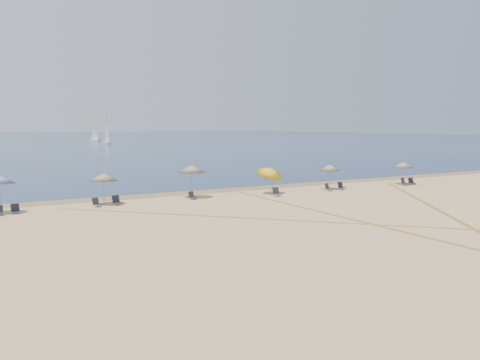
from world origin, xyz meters
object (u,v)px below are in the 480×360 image
object	(u,v)px
chair_1	(15,209)
chair_6	(328,187)
umbrella_2	(192,169)
sailboat_1	(95,134)
umbrella_5	(403,165)
chair_9	(412,182)
umbrella_3	(270,171)
chair_5	(277,192)
sailboat_0	(107,135)
chair_4	(192,196)
chair_8	(404,182)
umbrella_4	(330,168)
umbrella_1	(103,177)
chair_2	(97,203)
chair_3	(117,201)
chair_7	(341,186)

from	to	relation	value
chair_1	chair_6	xyz separation A→B (m)	(25.53, -1.22, 0.01)
umbrella_2	sailboat_1	xyz separation A→B (m)	(34.07, 153.94, 0.07)
umbrella_5	chair_9	world-z (taller)	umbrella_5
umbrella_3	chair_5	world-z (taller)	umbrella_3
chair_1	sailboat_0	xyz separation A→B (m)	(42.36, 123.05, 2.43)
chair_4	chair_8	world-z (taller)	chair_8
umbrella_4	chair_9	world-z (taller)	umbrella_4
umbrella_1	umbrella_2	distance (m)	7.12
chair_2	chair_3	xyz separation A→B (m)	(1.49, 0.07, 0.03)
chair_4	chair_7	size ratio (longest dim) A/B	1.06
umbrella_3	chair_2	xyz separation A→B (m)	(-14.57, 0.43, -1.62)
umbrella_4	chair_8	world-z (taller)	umbrella_4
chair_2	sailboat_1	size ratio (longest dim) A/B	0.10
umbrella_3	chair_8	size ratio (longest dim) A/B	3.14
sailboat_0	chair_1	bearing A→B (deg)	-106.39
chair_6	sailboat_1	bearing A→B (deg)	59.65
umbrella_4	chair_9	size ratio (longest dim) A/B	3.16
sailboat_0	sailboat_1	size ratio (longest dim) A/B	1.14
umbrella_4	chair_7	bearing A→B (deg)	-35.11
umbrella_5	sailboat_1	world-z (taller)	sailboat_1
umbrella_1	chair_4	size ratio (longest dim) A/B	3.19
chair_1	sailboat_1	size ratio (longest dim) A/B	0.08
chair_3	chair_5	xyz separation A→B (m)	(12.77, -1.91, 0.00)
chair_9	chair_2	bearing A→B (deg)	-175.89
chair_8	sailboat_0	xyz separation A→B (m)	(7.74, 124.68, 2.40)
umbrella_4	umbrella_2	bearing A→B (deg)	174.07
umbrella_5	chair_5	bearing A→B (deg)	-177.14
chair_7	chair_9	size ratio (longest dim) A/B	0.96
chair_2	chair_6	bearing A→B (deg)	-25.82
sailboat_0	sailboat_1	xyz separation A→B (m)	(4.97, 31.85, -0.33)
chair_9	sailboat_0	world-z (taller)	sailboat_0
chair_5	sailboat_1	size ratio (longest dim) A/B	0.09
chair_7	chair_1	bearing A→B (deg)	172.39
umbrella_2	chair_3	size ratio (longest dim) A/B	3.35
umbrella_2	chair_4	world-z (taller)	umbrella_2
chair_8	sailboat_1	xyz separation A→B (m)	(12.70, 156.53, 2.07)
chair_1	chair_9	distance (m)	35.65
umbrella_5	chair_7	size ratio (longest dim) A/B	3.24
umbrella_4	chair_6	size ratio (longest dim) A/B	2.84
chair_7	sailboat_0	size ratio (longest dim) A/B	0.08
chair_6	chair_9	bearing A→B (deg)	-25.07
umbrella_1	sailboat_0	distance (m)	127.37
chair_5	sailboat_0	xyz separation A→B (m)	(22.71, 124.76, 2.40)
umbrella_3	chair_1	world-z (taller)	umbrella_3
umbrella_3	chair_9	world-z (taller)	umbrella_3
chair_1	chair_9	world-z (taller)	chair_9
umbrella_5	umbrella_2	bearing A→B (deg)	175.04
umbrella_1	chair_5	xyz separation A→B (m)	(13.50, -2.65, -1.70)
chair_8	umbrella_2	bearing A→B (deg)	156.10
umbrella_2	sailboat_0	bearing A→B (deg)	76.59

